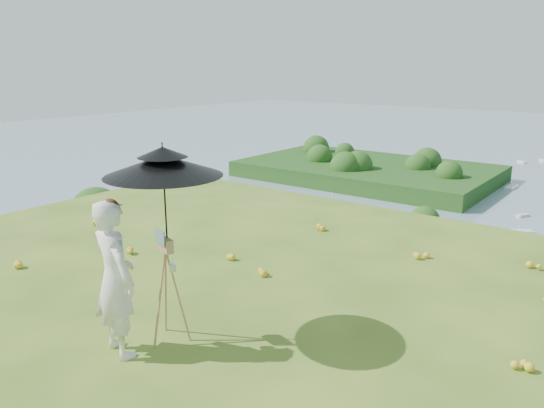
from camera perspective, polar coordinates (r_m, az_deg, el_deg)
The scene contains 7 objects.
ground at distance 7.36m, azimuth -10.47°, elevation -12.23°, with size 14.00×14.00×0.00m, color #3E5F1B.
peninsula at distance 181.18m, azimuth 10.23°, elevation 4.30°, with size 90.00×60.00×12.00m, color #103B12, non-canonical shape.
wildflowers at distance 7.49m, azimuth -9.06°, elevation -11.17°, with size 10.00×10.50×0.12m, color gold, non-canonical shape.
painter at distance 6.38m, azimuth -16.53°, elevation -7.70°, with size 0.68×0.45×1.88m, color white.
field_easel at distance 6.61m, azimuth -11.20°, elevation -8.58°, with size 0.55×0.55×1.44m, color #9C6741, non-canonical shape.
sun_umbrella at distance 6.28m, azimuth -11.46°, elevation 0.76°, with size 1.37×1.37×1.27m, color black, non-canonical shape.
painter_cap at distance 6.11m, azimuth -17.14°, elevation -0.01°, with size 0.21×0.26×0.10m, color #C56C7A, non-canonical shape.
Camera 1 is at (4.92, -4.36, 3.32)m, focal length 35.00 mm.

